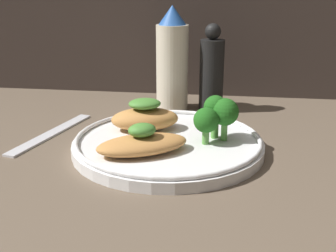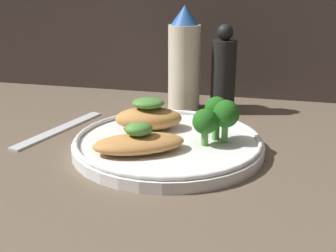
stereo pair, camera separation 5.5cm
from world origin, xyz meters
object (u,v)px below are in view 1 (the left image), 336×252
object	(u,v)px
plate	(168,143)
broccoli_bunch	(216,114)
sauce_bottle	(172,61)
pepper_grinder	(212,72)

from	to	relation	value
plate	broccoli_bunch	bearing A→B (deg)	7.36
sauce_bottle	pepper_grinder	world-z (taller)	sauce_bottle
plate	broccoli_bunch	size ratio (longest dim) A/B	4.31
plate	sauce_bottle	size ratio (longest dim) A/B	1.42
plate	pepper_grinder	bearing A→B (deg)	76.17
plate	sauce_bottle	xyz separation A→B (cm)	(-1.99, 19.30, 7.47)
plate	pepper_grinder	distance (cm)	20.68
sauce_bottle	pepper_grinder	xyz separation A→B (cm)	(6.74, 0.00, -1.75)
plate	sauce_bottle	world-z (taller)	sauce_bottle
broccoli_bunch	sauce_bottle	size ratio (longest dim) A/B	0.33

